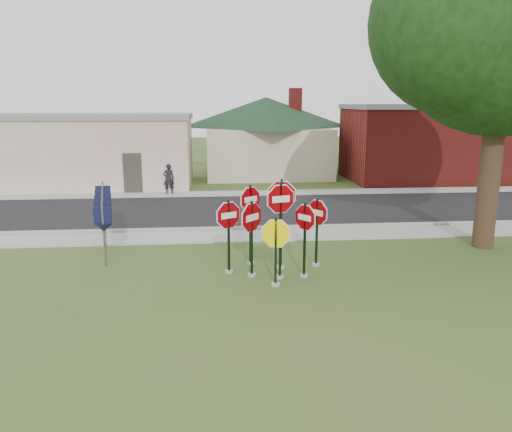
{
  "coord_description": "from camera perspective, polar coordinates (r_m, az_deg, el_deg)",
  "views": [
    {
      "loc": [
        -1.75,
        -12.26,
        4.85
      ],
      "look_at": [
        -0.47,
        2.0,
        1.58
      ],
      "focal_mm": 35.0,
      "sensor_mm": 36.0,
      "label": 1
    }
  ],
  "objects": [
    {
      "name": "stop_sign_right",
      "position": [
        13.97,
        5.61,
        -1.71
      ],
      "size": [
        0.63,
        0.81,
        2.24
      ],
      "color": "gray",
      "rests_on": "ground"
    },
    {
      "name": "pedestrian",
      "position": [
        27.04,
        -9.95,
        4.2
      ],
      "size": [
        0.65,
        0.49,
        1.62
      ],
      "primitive_type": "imported",
      "rotation": [
        0.0,
        0.0,
        3.32
      ],
      "color": "black",
      "rests_on": "sidewalk_far"
    },
    {
      "name": "curb",
      "position": [
        19.44,
        0.19,
        -1.38
      ],
      "size": [
        60.0,
        0.2,
        0.14
      ],
      "primitive_type": "cube",
      "color": "gray",
      "rests_on": "ground"
    },
    {
      "name": "stop_sign_back_left",
      "position": [
        14.95,
        -0.66,
        0.22
      ],
      "size": [
        0.85,
        0.63,
        2.56
      ],
      "color": "gray",
      "rests_on": "ground"
    },
    {
      "name": "stop_sign_left",
      "position": [
        13.94,
        -0.5,
        -1.42
      ],
      "size": [
        0.82,
        0.86,
        2.31
      ],
      "color": "gray",
      "rests_on": "ground"
    },
    {
      "name": "road",
      "position": [
        22.85,
        -0.62,
        0.65
      ],
      "size": [
        60.0,
        7.0,
        0.04
      ],
      "primitive_type": "cube",
      "color": "black",
      "rests_on": "ground"
    },
    {
      "name": "building_stucco",
      "position": [
        31.23,
        -18.69,
        7.22
      ],
      "size": [
        12.2,
        6.2,
        4.2
      ],
      "color": "beige",
      "rests_on": "ground"
    },
    {
      "name": "stop_sign_far_right",
      "position": [
        14.99,
        6.99,
        -0.86
      ],
      "size": [
        0.62,
        0.89,
        2.2
      ],
      "color": "gray",
      "rests_on": "ground"
    },
    {
      "name": "stop_sign_center",
      "position": [
        13.71,
        2.81,
        0.0
      ],
      "size": [
        1.08,
        0.32,
        2.84
      ],
      "color": "gray",
      "rests_on": "ground"
    },
    {
      "name": "stop_sign_back_right",
      "position": [
        14.54,
        2.92,
        0.71
      ],
      "size": [
        1.14,
        0.25,
        2.82
      ],
      "color": "gray",
      "rests_on": "ground"
    },
    {
      "name": "sidewalk_far",
      "position": [
        27.05,
        -1.34,
        2.59
      ],
      "size": [
        60.0,
        1.6,
        0.06
      ],
      "primitive_type": "cube",
      "color": "gray",
      "rests_on": "ground"
    },
    {
      "name": "building_house",
      "position": [
        34.49,
        1.14,
        10.85
      ],
      "size": [
        11.6,
        11.6,
        6.2
      ],
      "color": "beige",
      "rests_on": "ground"
    },
    {
      "name": "stop_sign_far_left",
      "position": [
        14.25,
        -3.15,
        -1.27
      ],
      "size": [
        0.95,
        0.56,
        2.27
      ],
      "color": "gray",
      "rests_on": "ground"
    },
    {
      "name": "oak_tree",
      "position": [
        18.47,
        26.69,
        19.79
      ],
      "size": [
        11.11,
        10.51,
        11.26
      ],
      "color": "black",
      "rests_on": "ground"
    },
    {
      "name": "sidewalk_near",
      "position": [
        18.49,
        0.48,
        -2.26
      ],
      "size": [
        60.0,
        1.6,
        0.06
      ],
      "primitive_type": "cube",
      "color": "gray",
      "rests_on": "ground"
    },
    {
      "name": "ground",
      "position": [
        13.3,
        2.82,
        -8.54
      ],
      "size": [
        120.0,
        120.0,
        0.0
      ],
      "primitive_type": "plane",
      "color": "#2F4D1D",
      "rests_on": "ground"
    },
    {
      "name": "route_sign_row",
      "position": [
        17.53,
        -17.03,
        0.35
      ],
      "size": [
        1.43,
        4.63,
        2.0
      ],
      "color": "#59595E",
      "rests_on": "ground"
    },
    {
      "name": "building_brick",
      "position": [
        33.78,
        19.09,
        8.01
      ],
      "size": [
        10.2,
        6.2,
        4.75
      ],
      "color": "maroon",
      "rests_on": "ground"
    },
    {
      "name": "stop_sign_yellow",
      "position": [
        13.28,
        2.28,
        -3.25
      ],
      "size": [
        1.06,
        0.24,
        2.0
      ],
      "color": "gray",
      "rests_on": "ground"
    }
  ]
}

